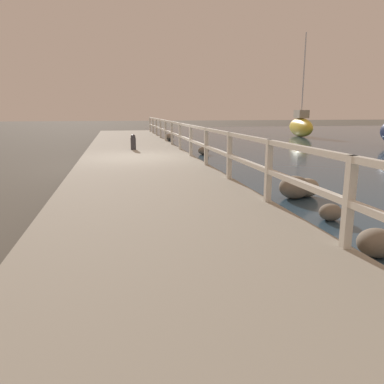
{
  "coord_description": "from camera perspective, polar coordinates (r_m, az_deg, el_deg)",
  "views": [
    {
      "loc": [
        -0.7,
        -12.93,
        1.86
      ],
      "look_at": [
        1.29,
        -2.93,
        -0.36
      ],
      "focal_mm": 35.0,
      "sensor_mm": 36.0,
      "label": 1
    }
  ],
  "objects": [
    {
      "name": "boulder_mid_strip",
      "position": [
        6.87,
        20.33,
        -2.91
      ],
      "size": [
        0.39,
        0.35,
        0.29
      ],
      "color": "slate",
      "rests_on": "ground"
    },
    {
      "name": "ground_plane",
      "position": [
        13.08,
        -8.12,
        3.99
      ],
      "size": [
        120.0,
        120.0,
        0.0
      ],
      "primitive_type": "plane",
      "color": "#4C473D"
    },
    {
      "name": "boulder_far_strip",
      "position": [
        8.6,
        17.05,
        0.67
      ],
      "size": [
        0.55,
        0.49,
        0.41
      ],
      "color": "gray",
      "rests_on": "ground"
    },
    {
      "name": "railing",
      "position": [
        13.2,
        -0.18,
        8.67
      ],
      "size": [
        0.1,
        32.5,
        1.07
      ],
      "color": "silver",
      "rests_on": "dock_walkway"
    },
    {
      "name": "boulder_upstream",
      "position": [
        8.33,
        15.33,
        0.7
      ],
      "size": [
        0.66,
        0.6,
        0.5
      ],
      "color": "slate",
      "rests_on": "ground"
    },
    {
      "name": "sailboat_yellow",
      "position": [
        28.81,
        16.22,
        9.66
      ],
      "size": [
        1.73,
        4.57,
        7.18
      ],
      "rotation": [
        0.0,
        0.0,
        -0.16
      ],
      "color": "gold",
      "rests_on": "water_surface"
    },
    {
      "name": "boulder_water_edge",
      "position": [
        24.38,
        -3.47,
        8.39
      ],
      "size": [
        0.57,
        0.51,
        0.43
      ],
      "color": "gray",
      "rests_on": "ground"
    },
    {
      "name": "mooring_bollard",
      "position": [
        15.53,
        -8.94,
        7.54
      ],
      "size": [
        0.21,
        0.21,
        0.62
      ],
      "color": "#333338",
      "rests_on": "dock_walkway"
    },
    {
      "name": "dock_walkway",
      "position": [
        13.06,
        -8.14,
        4.65
      ],
      "size": [
        3.88,
        36.0,
        0.3
      ],
      "color": "gray",
      "rests_on": "ground"
    },
    {
      "name": "boulder_near_dock",
      "position": [
        16.29,
        1.77,
        6.35
      ],
      "size": [
        0.47,
        0.42,
        0.35
      ],
      "color": "slate",
      "rests_on": "ground"
    },
    {
      "name": "boulder_downstream",
      "position": [
        5.42,
        26.29,
        -6.95
      ],
      "size": [
        0.5,
        0.45,
        0.38
      ],
      "color": "slate",
      "rests_on": "ground"
    }
  ]
}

